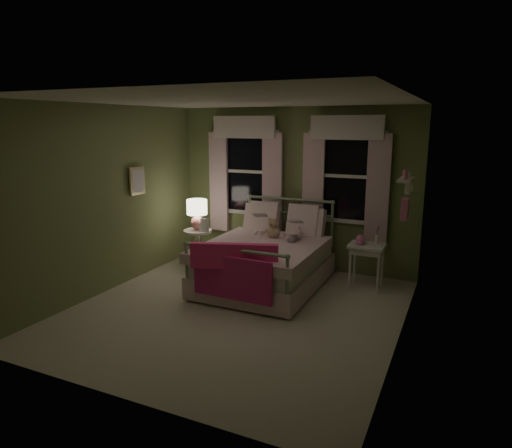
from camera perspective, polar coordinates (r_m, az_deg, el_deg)
The scene contains 18 objects.
room_shell at distance 5.55m, azimuth -2.71°, elevation 1.65°, with size 4.20×4.20×4.20m.
bed at distance 6.67m, azimuth 1.26°, elevation -4.58°, with size 1.58×2.04×1.18m.
pink_throw at distance 5.72m, azimuth -2.86°, elevation -5.15°, with size 1.10×0.45×0.71m.
child_left at distance 7.02m, azimuth 0.56°, elevation 0.76°, with size 0.25×0.16×0.69m, color #F7D1DD.
child_right at distance 6.81m, azimuth 4.86°, elevation 0.50°, with size 0.35×0.27×0.73m, color #F7D1DD.
book_left at distance 6.79m, azimuth -0.31°, elevation 0.76°, with size 0.20×0.27×0.03m, color beige.
book_right at distance 6.59m, azimuth 4.11°, elevation -0.01°, with size 0.20×0.27×0.02m, color beige.
teddy_bear at distance 6.80m, azimuth 2.16°, elevation -0.70°, with size 0.23×0.19×0.32m.
nightstand_left at distance 7.50m, azimuth -7.27°, elevation -2.47°, with size 0.46×0.46×0.65m.
table_lamp at distance 7.38m, azimuth -7.38°, elevation 1.55°, with size 0.33×0.33×0.49m.
book_nightstand at distance 7.33m, azimuth -6.99°, elevation -0.89°, with size 0.16×0.22×0.02m, color beige.
nightstand_right at distance 6.73m, azimuth 13.70°, elevation -3.31°, with size 0.50×0.40×0.64m.
pink_toy at distance 6.70m, azimuth 12.92°, elevation -1.93°, with size 0.14×0.19×0.14m.
bud_vase at distance 6.70m, azimuth 14.89°, elevation -1.33°, with size 0.06×0.06×0.28m.
window_left at distance 7.68m, azimuth -1.39°, elevation 7.10°, with size 1.34×0.13×1.96m.
window_right at distance 7.10m, azimuth 11.11°, elevation 6.44°, with size 1.34×0.13×1.96m.
wall_shelf at distance 5.63m, azimuth 18.20°, elevation 3.51°, with size 0.15×0.50×0.60m.
framed_picture at distance 7.08m, azimuth -14.62°, elevation 5.26°, with size 0.03×0.32×0.42m.
Camera 1 is at (2.52, -4.83, 2.34)m, focal length 32.00 mm.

